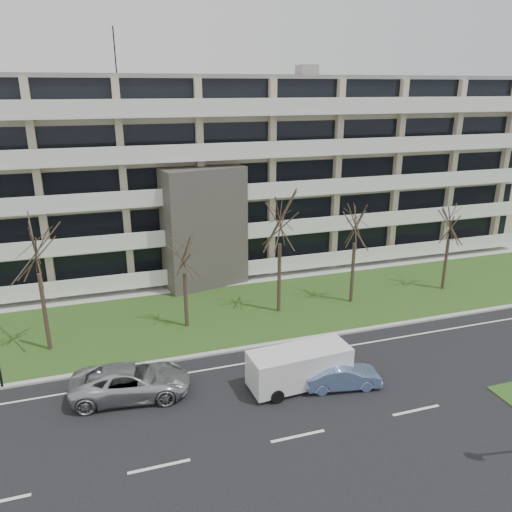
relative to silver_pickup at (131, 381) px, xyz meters
name	(u,v)px	position (x,y,z in m)	size (l,w,h in m)	color
ground	(298,436)	(6.64, -5.32, -0.80)	(160.00, 160.00, 0.00)	black
grass_verge	(224,313)	(6.64, 7.68, -0.77)	(90.00, 10.00, 0.06)	#274F1A
curb	(245,348)	(6.64, 2.68, -0.74)	(90.00, 0.35, 0.12)	#B2B2AD
sidewalk	(206,284)	(6.64, 13.18, -0.76)	(90.00, 2.00, 0.08)	#B2B2AD
lane_edge_line	(253,362)	(6.64, 1.18, -0.79)	(90.00, 0.12, 0.01)	white
apartment_building	(186,172)	(6.63, 20.00, 6.82)	(60.50, 15.10, 18.75)	#BFB394
silver_pickup	(131,381)	(0.00, 0.00, 0.00)	(2.64, 5.73, 1.59)	#B3B6BA
blue_sedan	(342,376)	(10.17, -2.48, -0.16)	(1.36, 3.89, 1.28)	#7896D0
white_van	(301,364)	(8.25, -1.67, 0.40)	(5.28, 2.39, 2.00)	white
tree_2	(34,242)	(-4.16, 6.08, 5.74)	(4.20, 4.20, 8.41)	#382B21
tree_3	(183,252)	(3.93, 6.57, 4.22)	(3.23, 3.23, 6.46)	#382B21
tree_4	(280,216)	(10.25, 6.91, 5.88)	(4.29, 4.29, 8.58)	#382B21
tree_5	(356,219)	(15.66, 6.84, 5.26)	(3.89, 3.89, 7.78)	#382B21
tree_6	(451,219)	(23.35, 6.86, 4.62)	(3.49, 3.49, 6.97)	#382B21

